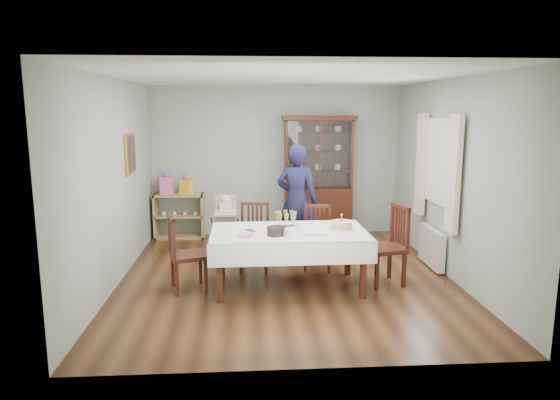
{
  "coord_description": "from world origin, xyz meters",
  "views": [
    {
      "loc": [
        -0.52,
        -6.59,
        2.29
      ],
      "look_at": [
        -0.07,
        0.2,
        1.05
      ],
      "focal_mm": 32.0,
      "sensor_mm": 36.0,
      "label": 1
    }
  ],
  "objects": [
    {
      "name": "cake_knife",
      "position": [
        0.28,
        -0.7,
        0.77
      ],
      "size": [
        0.31,
        0.07,
        0.01
      ],
      "primitive_type": "cube",
      "rotation": [
        0.0,
        0.0,
        -0.14
      ],
      "color": "silver",
      "rests_on": "dining_table"
    },
    {
      "name": "plate_stack_white",
      "position": [
        0.05,
        -0.72,
        0.81
      ],
      "size": [
        0.29,
        0.29,
        0.1
      ],
      "primitive_type": "cylinder",
      "rotation": [
        0.0,
        0.0,
        -0.29
      ],
      "color": "white",
      "rests_on": "dining_table"
    },
    {
      "name": "radiator",
      "position": [
        2.16,
        0.3,
        0.3
      ],
      "size": [
        0.1,
        0.8,
        0.55
      ],
      "primitive_type": "cube",
      "color": "white",
      "rests_on": "floor"
    },
    {
      "name": "champagne_tray",
      "position": [
        -0.03,
        -0.31,
        0.83
      ],
      "size": [
        0.37,
        0.37,
        0.23
      ],
      "color": "silver",
      "rests_on": "dining_table"
    },
    {
      "name": "chair_end_left",
      "position": [
        -1.3,
        -0.41,
        0.29
      ],
      "size": [
        0.55,
        0.55,
        0.98
      ],
      "rotation": [
        0.0,
        0.0,
        1.85
      ],
      "color": "#411710",
      "rests_on": "floor"
    },
    {
      "name": "birthday_cake",
      "position": [
        0.68,
        -0.42,
        0.82
      ],
      "size": [
        0.3,
        0.3,
        0.21
      ],
      "color": "white",
      "rests_on": "dining_table"
    },
    {
      "name": "sideboard",
      "position": [
        -1.75,
        2.28,
        0.4
      ],
      "size": [
        0.9,
        0.38,
        0.8
      ],
      "color": "tan",
      "rests_on": "floor"
    },
    {
      "name": "room_shell",
      "position": [
        0.0,
        0.53,
        1.7
      ],
      "size": [
        5.0,
        5.0,
        5.0
      ],
      "color": "#9EAA99",
      "rests_on": "floor"
    },
    {
      "name": "picture_frame",
      "position": [
        -2.22,
        0.8,
        1.65
      ],
      "size": [
        0.04,
        0.48,
        0.58
      ],
      "primitive_type": "cube",
      "color": "gold",
      "rests_on": "room_shell"
    },
    {
      "name": "woman",
      "position": [
        0.25,
        1.0,
        0.88
      ],
      "size": [
        0.75,
        0.62,
        1.77
      ],
      "primitive_type": "imported",
      "rotation": [
        0.0,
        0.0,
        2.78
      ],
      "color": "black",
      "rests_on": "floor"
    },
    {
      "name": "curtain_right",
      "position": [
        2.16,
        0.92,
        1.45
      ],
      "size": [
        0.07,
        0.3,
        1.55
      ],
      "primitive_type": "cube",
      "color": "silver",
      "rests_on": "room_shell"
    },
    {
      "name": "floor",
      "position": [
        0.0,
        0.0,
        0.0
      ],
      "size": [
        5.0,
        5.0,
        0.0
      ],
      "primitive_type": "plane",
      "color": "#593319",
      "rests_on": "ground"
    },
    {
      "name": "curtain_left",
      "position": [
        2.16,
        -0.32,
        1.45
      ],
      "size": [
        0.07,
        0.3,
        1.55
      ],
      "primitive_type": "cube",
      "color": "silver",
      "rests_on": "room_shell"
    },
    {
      "name": "dining_table",
      "position": [
        -0.0,
        -0.43,
        0.38
      ],
      "size": [
        2.01,
        1.17,
        0.76
      ],
      "rotation": [
        0.0,
        0.0,
        0.01
      ],
      "color": "#411710",
      "rests_on": "floor"
    },
    {
      "name": "gift_bag_orange",
      "position": [
        -1.61,
        2.26,
        0.96
      ],
      "size": [
        0.24,
        0.21,
        0.37
      ],
      "color": "yellow",
      "rests_on": "sideboard"
    },
    {
      "name": "chair_end_right",
      "position": [
        1.28,
        -0.36,
        0.31
      ],
      "size": [
        0.56,
        0.56,
        1.05
      ],
      "rotation": [
        0.0,
        0.0,
        -1.36
      ],
      "color": "#411710",
      "rests_on": "floor"
    },
    {
      "name": "window",
      "position": [
        2.22,
        0.3,
        1.55
      ],
      "size": [
        0.04,
        1.02,
        1.22
      ],
      "primitive_type": "cube",
      "color": "white",
      "rests_on": "room_shell"
    },
    {
      "name": "china_cabinet",
      "position": [
        0.75,
        2.26,
        1.12
      ],
      "size": [
        1.3,
        0.48,
        2.18
      ],
      "color": "#411710",
      "rests_on": "floor"
    },
    {
      "name": "high_chair",
      "position": [
        -0.86,
        1.01,
        0.39
      ],
      "size": [
        0.44,
        0.44,
        0.99
      ],
      "rotation": [
        0.0,
        0.0,
        -0.01
      ],
      "color": "black",
      "rests_on": "floor"
    },
    {
      "name": "chair_far_left",
      "position": [
        -0.43,
        0.35,
        0.28
      ],
      "size": [
        0.47,
        0.47,
        0.96
      ],
      "rotation": [
        0.0,
        0.0,
        -0.09
      ],
      "color": "#411710",
      "rests_on": "floor"
    },
    {
      "name": "gift_bag_pink",
      "position": [
        -1.96,
        2.26,
        0.99
      ],
      "size": [
        0.24,
        0.17,
        0.42
      ],
      "color": "#EA569A",
      "rests_on": "sideboard"
    },
    {
      "name": "plate_stack_dark",
      "position": [
        -0.18,
        -0.64,
        0.81
      ],
      "size": [
        0.28,
        0.28,
        0.1
      ],
      "primitive_type": "cylinder",
      "rotation": [
        0.0,
        0.0,
        -0.33
      ],
      "color": "black",
      "rests_on": "dining_table"
    },
    {
      "name": "chair_far_right",
      "position": [
        0.48,
        0.33,
        0.27
      ],
      "size": [
        0.47,
        0.47,
        0.92
      ],
      "rotation": [
        0.0,
        0.0,
        -0.14
      ],
      "color": "#411710",
      "rests_on": "floor"
    },
    {
      "name": "cutlery",
      "position": [
        -0.53,
        -0.41,
        0.77
      ],
      "size": [
        0.18,
        0.21,
        0.01
      ],
      "primitive_type": null,
      "rotation": [
        0.0,
        0.0,
        0.39
      ],
      "color": "silver",
      "rests_on": "dining_table"
    },
    {
      "name": "napkin_stack",
      "position": [
        -0.55,
        -0.68,
        0.77
      ],
      "size": [
        0.19,
        0.19,
        0.02
      ],
      "primitive_type": "cube",
      "rotation": [
        0.0,
        0.0,
        -0.29
      ],
      "color": "#EA569A",
      "rests_on": "dining_table"
    }
  ]
}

